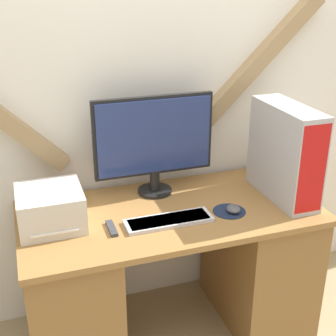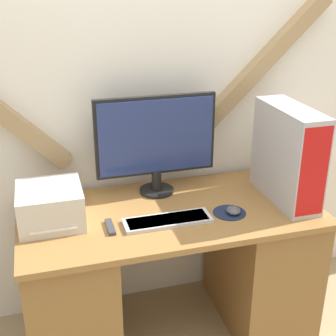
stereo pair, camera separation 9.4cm
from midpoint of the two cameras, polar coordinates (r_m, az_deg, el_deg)
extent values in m
cube|color=white|center=(2.48, -3.91, 11.31)|extent=(6.40, 0.05, 2.70)
cube|color=#9E7F56|center=(2.62, 8.91, 11.70)|extent=(0.81, 0.08, 0.81)
cube|color=olive|center=(2.32, -0.87, -5.49)|extent=(1.47, 0.71, 0.03)
cube|color=olive|center=(2.44, -12.87, -15.09)|extent=(0.41, 0.65, 0.73)
cube|color=olive|center=(2.69, 9.91, -10.85)|extent=(0.41, 0.65, 0.73)
cylinder|color=black|center=(2.49, -2.69, -2.78)|extent=(0.18, 0.18, 0.02)
cylinder|color=black|center=(2.46, -2.72, -1.48)|extent=(0.05, 0.05, 0.11)
cube|color=black|center=(2.38, -2.89, 3.95)|extent=(0.63, 0.03, 0.41)
cube|color=navy|center=(2.36, -2.77, 3.83)|extent=(0.59, 0.01, 0.38)
cube|color=silver|center=(2.20, -1.13, -6.45)|extent=(0.41, 0.13, 0.02)
cube|color=white|center=(2.20, -1.13, -6.33)|extent=(0.38, 0.11, 0.01)
cylinder|color=#19233D|center=(2.31, 6.31, -5.28)|extent=(0.16, 0.16, 0.00)
ellipsoid|color=#4C4C51|center=(2.29, 6.80, -5.00)|extent=(0.07, 0.08, 0.03)
cube|color=#B2B2B7|center=(2.41, 12.99, 1.85)|extent=(0.16, 0.47, 0.48)
cube|color=red|center=(2.24, 16.03, -0.22)|extent=(0.14, 0.01, 0.44)
cube|color=beige|center=(2.22, -15.33, -4.73)|extent=(0.29, 0.30, 0.18)
cube|color=white|center=(2.16, -15.01, -6.93)|extent=(0.20, 0.13, 0.01)
cube|color=#38383D|center=(2.16, -8.12, -7.30)|extent=(0.03, 0.14, 0.02)
camera|label=1|loc=(0.05, -91.21, -0.52)|focal=50.00mm
camera|label=2|loc=(0.05, 88.79, 0.52)|focal=50.00mm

